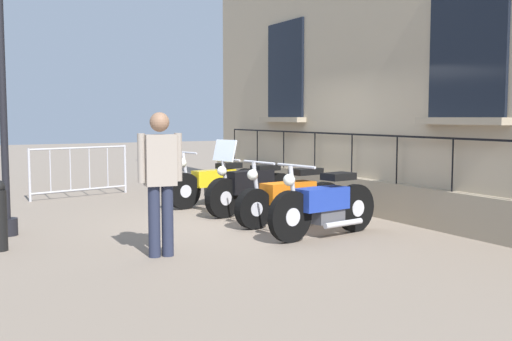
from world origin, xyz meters
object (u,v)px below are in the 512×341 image
object	(u,v)px
motorcycle_orange	(291,198)
crowd_barrier	(80,170)
pedestrian_standing	(160,175)
lamppost	(0,30)
motorcycle_yellow	(216,184)
motorcycle_black	(251,188)
motorcycle_blue	(324,206)

from	to	relation	value
motorcycle_orange	crowd_barrier	size ratio (longest dim) A/B	0.98
motorcycle_orange	pedestrian_standing	xyz separation A→B (m)	(2.52, 1.18, 0.57)
crowd_barrier	lamppost	bearing A→B (deg)	64.00
motorcycle_yellow	crowd_barrier	bearing A→B (deg)	-50.87
motorcycle_yellow	motorcycle_black	bearing A→B (deg)	95.99
motorcycle_black	pedestrian_standing	size ratio (longest dim) A/B	1.13
motorcycle_black	crowd_barrier	distance (m)	4.20
motorcycle_black	lamppost	size ratio (longest dim) A/B	0.42
pedestrian_standing	motorcycle_orange	bearing A→B (deg)	-155.01
motorcycle_black	crowd_barrier	bearing A→B (deg)	-59.87
motorcycle_blue	lamppost	world-z (taller)	lamppost
motorcycle_yellow	crowd_barrier	xyz separation A→B (m)	(1.98, -2.43, 0.16)
motorcycle_black	lamppost	world-z (taller)	lamppost
motorcycle_yellow	motorcycle_black	world-z (taller)	motorcycle_black
motorcycle_yellow	motorcycle_blue	distance (m)	3.44
lamppost	crowd_barrier	world-z (taller)	lamppost
crowd_barrier	pedestrian_standing	bearing A→B (deg)	86.80
motorcycle_black	pedestrian_standing	distance (m)	3.41
lamppost	crowd_barrier	distance (m)	4.70
motorcycle_orange	motorcycle_blue	world-z (taller)	motorcycle_blue
motorcycle_orange	motorcycle_blue	size ratio (longest dim) A/B	1.07
motorcycle_black	motorcycle_blue	distance (m)	2.25
motorcycle_blue	motorcycle_black	bearing A→B (deg)	-91.27
motorcycle_blue	motorcycle_yellow	bearing A→B (deg)	-88.75
motorcycle_black	crowd_barrier	size ratio (longest dim) A/B	0.91
lamppost	motorcycle_black	bearing A→B (deg)	-178.95
motorcycle_yellow	motorcycle_blue	size ratio (longest dim) A/B	1.09
motorcycle_orange	pedestrian_standing	size ratio (longest dim) A/B	1.20
motorcycle_blue	lamppost	bearing A→B (deg)	-29.42
motorcycle_blue	crowd_barrier	world-z (taller)	crowd_barrier
motorcycle_orange	crowd_barrier	distance (m)	5.26
motorcycle_black	motorcycle_orange	bearing A→B (deg)	94.18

